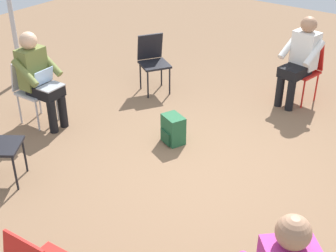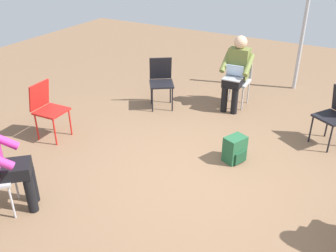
{
  "view_description": "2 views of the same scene",
  "coord_description": "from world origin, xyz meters",
  "views": [
    {
      "loc": [
        3.72,
        2.23,
        3.04
      ],
      "look_at": [
        0.15,
        -0.39,
        0.52
      ],
      "focal_mm": 50.0,
      "sensor_mm": 36.0,
      "label": 1
    },
    {
      "loc": [
        -1.63,
        3.52,
        2.79
      ],
      "look_at": [
        0.22,
        0.23,
        0.8
      ],
      "focal_mm": 40.0,
      "sensor_mm": 36.0,
      "label": 2
    }
  ],
  "objects": [
    {
      "name": "person_with_laptop",
      "position": [
        0.32,
        -2.29,
        0.69
      ],
      "size": [
        0.5,
        0.53,
        1.24
      ],
      "rotation": [
        0.0,
        0.0,
        0.04
      ],
      "color": "black",
      "rests_on": "ground"
    },
    {
      "name": "backpack_near_laptop_user",
      "position": [
        -0.31,
        -0.65,
        0.16
      ],
      "size": [
        0.31,
        0.34,
        0.36
      ],
      "rotation": [
        0.0,
        0.0,
        1.17
      ],
      "color": "#235B38",
      "rests_on": "ground"
    },
    {
      "name": "chair_southwest",
      "position": [
        -1.37,
        -1.78,
        0.5
      ],
      "size": [
        0.56,
        0.58,
        0.85
      ],
      "rotation": [
        0.0,
        0.0,
        -0.56
      ],
      "color": "black",
      "rests_on": "ground"
    },
    {
      "name": "tent_pole_far",
      "position": [
        -0.41,
        -3.69,
        1.15
      ],
      "size": [
        0.07,
        0.07,
        2.3
      ],
      "primitive_type": "cylinder",
      "color": "#B2B2B7",
      "rests_on": "ground"
    },
    {
      "name": "person_in_white",
      "position": [
        -2.24,
        0.12,
        0.69
      ],
      "size": [
        0.56,
        0.56,
        1.24
      ],
      "rotation": [
        0.0,
        0.0,
        -1.76
      ],
      "color": "black",
      "rests_on": "ground"
    },
    {
      "name": "chair_south",
      "position": [
        0.32,
        -2.46,
        0.5
      ],
      "size": [
        0.41,
        0.45,
        0.85
      ],
      "rotation": [
        0.0,
        0.0,
        0.04
      ],
      "color": "#B7B7BC",
      "rests_on": "ground"
    },
    {
      "name": "ground_plane",
      "position": [
        0.0,
        0.0,
        0.0
      ],
      "size": [
        14.04,
        14.04,
        0.0
      ],
      "primitive_type": "plane",
      "color": "brown"
    },
    {
      "name": "chair_west",
      "position": [
        -2.4,
        0.15,
        0.5
      ],
      "size": [
        0.5,
        0.47,
        0.85
      ],
      "rotation": [
        0.0,
        0.0,
        -1.76
      ],
      "color": "red",
      "rests_on": "ground"
    }
  ]
}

